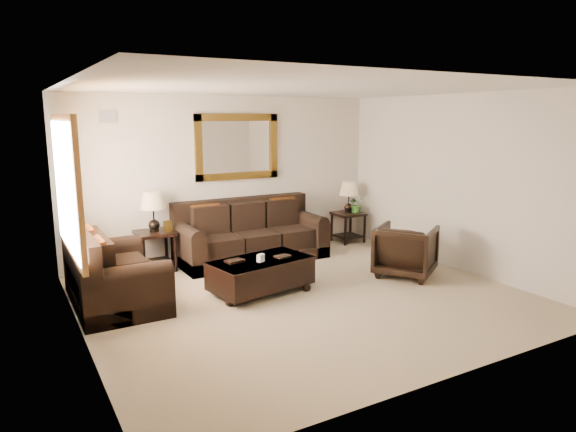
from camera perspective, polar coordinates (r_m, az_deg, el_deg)
room at (r=6.57m, az=1.91°, el=2.21°), size 5.51×5.01×2.71m
window at (r=6.52m, az=-23.29°, el=3.03°), size 0.07×1.96×1.66m
mirror at (r=8.77m, az=-5.64°, el=7.65°), size 1.50×0.06×1.10m
air_vent at (r=8.15m, az=-19.37°, el=10.37°), size 0.25×0.02×0.18m
sofa at (r=8.58m, az=-4.24°, el=-2.46°), size 2.43×1.05×1.00m
loveseat at (r=6.91m, az=-19.16°, el=-6.40°), size 1.03×1.73×0.97m
end_table_left at (r=8.12m, az=-14.67°, el=-0.35°), size 0.56×0.56×1.24m
end_table_right at (r=9.74m, az=6.75°, el=1.44°), size 0.52×0.52×1.15m
coffee_table at (r=6.98m, az=-3.04°, el=-6.22°), size 1.48×0.97×0.58m
armchair at (r=7.86m, az=12.97°, el=-3.52°), size 1.09×1.10×0.84m
potted_plant at (r=9.74m, az=7.61°, el=1.13°), size 0.32×0.35×0.26m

